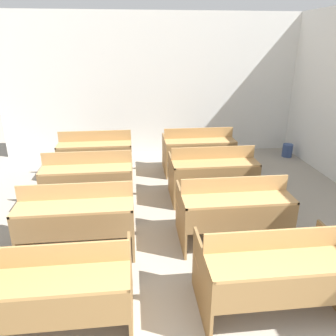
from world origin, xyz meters
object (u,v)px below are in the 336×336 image
(bench_front_right, at_px, (273,269))
(bench_back_left, at_px, (96,152))
(bench_third_right, at_px, (212,172))
(bench_second_left, at_px, (78,215))
(bench_second_right, at_px, (233,208))
(wastepaper_bin, at_px, (287,150))
(bench_third_left, at_px, (89,177))
(bench_front_left, at_px, (53,287))
(bench_back_right, at_px, (198,149))

(bench_front_right, distance_m, bench_back_left, 4.13)
(bench_third_right, height_order, bench_back_left, same)
(bench_second_left, xyz_separation_m, bench_second_right, (1.91, -0.02, 0.00))
(wastepaper_bin, bearing_deg, bench_second_right, -125.36)
(bench_front_right, relative_size, bench_back_left, 1.00)
(bench_third_right, relative_size, bench_back_left, 1.00)
(bench_back_left, bearing_deg, wastepaper_bin, 9.36)
(bench_back_left, bearing_deg, bench_third_left, -89.81)
(bench_front_right, bearing_deg, wastepaper_bin, 63.05)
(bench_front_left, xyz_separation_m, bench_back_left, (0.02, 3.66, 0.00))
(bench_third_left, bearing_deg, wastepaper_bin, 24.88)
(bench_back_right, bearing_deg, bench_third_left, -147.60)
(bench_front_left, bearing_deg, bench_second_right, 32.00)
(bench_second_left, distance_m, wastepaper_bin, 5.18)
(bench_second_left, relative_size, wastepaper_bin, 4.62)
(bench_front_right, height_order, bench_third_left, same)
(bench_back_right, bearing_deg, bench_second_left, -128.70)
(bench_back_left, bearing_deg, bench_front_left, -90.30)
(bench_second_left, bearing_deg, bench_front_left, -91.47)
(bench_front_left, height_order, bench_second_left, same)
(bench_back_right, bearing_deg, wastepaper_bin, 17.24)
(bench_third_right, height_order, wastepaper_bin, bench_third_right)
(bench_front_right, xyz_separation_m, wastepaper_bin, (2.20, 4.33, -0.33))
(bench_back_left, distance_m, bench_back_right, 1.96)
(bench_front_right, height_order, bench_third_right, same)
(bench_second_left, relative_size, bench_third_right, 1.00)
(bench_front_right, relative_size, bench_second_left, 1.00)
(bench_front_left, bearing_deg, bench_second_left, 88.53)
(bench_third_left, xyz_separation_m, bench_back_left, (-0.00, 1.24, 0.00))
(bench_front_right, bearing_deg, bench_second_right, 90.95)
(bench_second_left, distance_m, bench_third_right, 2.29)
(bench_back_right, bearing_deg, bench_front_right, -90.28)
(bench_third_left, bearing_deg, bench_second_left, -89.59)
(bench_back_right, bearing_deg, bench_back_left, -179.83)
(bench_front_left, bearing_deg, bench_front_right, 0.46)
(bench_second_left, relative_size, bench_third_left, 1.00)
(bench_front_right, bearing_deg, bench_front_left, -179.54)
(bench_third_right, height_order, bench_back_right, same)
(bench_front_right, height_order, bench_second_right, same)
(bench_front_right, height_order, wastepaper_bin, bench_front_right)
(wastepaper_bin, bearing_deg, bench_front_left, -133.79)
(bench_third_right, bearing_deg, bench_second_right, -91.37)
(bench_front_right, xyz_separation_m, bench_back_left, (-1.94, 3.64, 0.00))
(bench_front_left, relative_size, bench_second_left, 1.00)
(bench_front_left, xyz_separation_m, bench_third_right, (1.97, 2.45, 0.00))
(bench_second_left, height_order, bench_second_right, same)
(bench_third_left, distance_m, bench_back_right, 2.32)
(bench_second_right, height_order, bench_third_left, same)
(bench_second_right, xyz_separation_m, bench_back_left, (-1.92, 2.45, 0.00))
(bench_third_left, relative_size, bench_back_left, 1.00)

